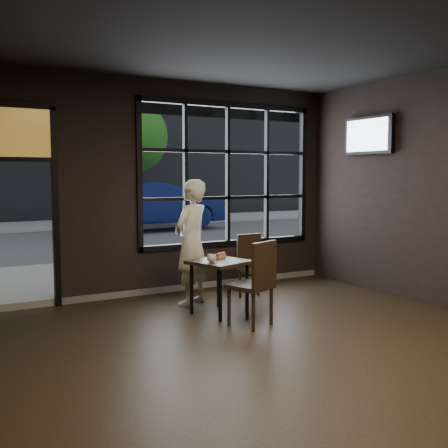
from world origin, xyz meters
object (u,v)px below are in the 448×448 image
cafe_table (219,287)px  navy_car (157,205)px  chair_near (250,283)px  man (191,242)px

cafe_table → navy_car: bearing=54.3°
chair_near → navy_car: bearing=-127.5°
man → navy_car: (3.29, 9.37, -0.04)m
navy_car → chair_near: bearing=159.8°
cafe_table → man: size_ratio=0.41×
man → navy_car: bearing=-139.1°
navy_car → man: bearing=156.8°
cafe_table → chair_near: size_ratio=0.69×
chair_near → navy_car: navy_car is taller
cafe_table → chair_near: (0.07, -0.64, 0.16)m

